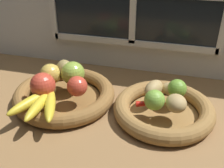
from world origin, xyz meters
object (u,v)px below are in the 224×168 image
object	(u,v)px
potato_small	(176,103)
lime_far	(177,89)
apple_green_back	(73,73)
potato_oblong	(154,89)
fruit_bowl_left	(65,95)
pear_brown	(65,70)
apple_golden_left	(51,74)
apple_red_front	(43,85)
fruit_bowl_right	(164,109)
chili_pepper	(156,103)
banana_bunch_front	(41,103)
apple_red_right	(77,86)
lime_near	(154,100)
potato_back	(173,90)

from	to	relation	value
potato_small	lime_far	xyz separation A→B (cm)	(-0.20, 7.49, 0.44)
apple_green_back	potato_oblong	world-z (taller)	apple_green_back
fruit_bowl_left	pear_brown	distance (cm)	8.40
fruit_bowl_left	apple_golden_left	bearing A→B (deg)	160.26
fruit_bowl_left	apple_red_front	distance (cm)	9.74
fruit_bowl_left	fruit_bowl_right	size ratio (longest dim) A/B	1.09
potato_small	chili_pepper	world-z (taller)	potato_small
fruit_bowl_right	chili_pepper	bearing A→B (deg)	-131.69
fruit_bowl_right	potato_oblong	xyz separation A→B (cm)	(-3.81, 2.96, 5.16)
banana_bunch_front	potato_small	xyz separation A→B (cm)	(38.40, 8.47, 0.98)
fruit_bowl_left	apple_red_front	world-z (taller)	apple_red_front
apple_red_right	pear_brown	distance (cm)	11.08
lime_far	apple_green_back	bearing A→B (deg)	-179.30
apple_golden_left	fruit_bowl_left	bearing A→B (deg)	-19.74
banana_bunch_front	lime_near	world-z (taller)	lime_near
potato_small	potato_oblong	bearing A→B (deg)	138.58
fruit_bowl_left	lime_near	size ratio (longest dim) A/B	5.55
fruit_bowl_right	fruit_bowl_left	bearing A→B (deg)	180.00
fruit_bowl_left	potato_small	bearing A→B (deg)	-5.32
fruit_bowl_left	fruit_bowl_right	world-z (taller)	same
potato_back	fruit_bowl_left	bearing A→B (deg)	-172.44
banana_bunch_front	lime_far	size ratio (longest dim) A/B	3.04
lime_near	potato_oblong	bearing A→B (deg)	98.65
apple_green_back	apple_red_front	distance (cm)	11.39
lime_far	chili_pepper	xyz separation A→B (cm)	(-5.44, -6.62, -2.08)
apple_green_back	banana_bunch_front	xyz separation A→B (cm)	(-4.06, -15.55, -2.39)
potato_oblong	potato_small	distance (cm)	9.60
apple_golden_left	apple_red_front	bearing A→B (deg)	-80.84
chili_pepper	potato_small	bearing A→B (deg)	-26.14
potato_small	potato_back	size ratio (longest dim) A/B	0.87
banana_bunch_front	lime_near	xyz separation A→B (cm)	(32.27, 7.76, 1.50)
fruit_bowl_left	apple_golden_left	world-z (taller)	apple_golden_left
apple_golden_left	banana_bunch_front	xyz separation A→B (cm)	(3.23, -13.76, -1.97)
apple_red_front	chili_pepper	distance (cm)	35.03
apple_golden_left	banana_bunch_front	bearing A→B (deg)	-76.78
fruit_bowl_right	lime_far	xyz separation A→B (cm)	(3.19, 4.10, 5.59)
apple_golden_left	potato_small	bearing A→B (deg)	-7.23
fruit_bowl_left	lime_near	bearing A→B (deg)	-7.73
potato_small	apple_red_right	bearing A→B (deg)	178.88
lime_near	lime_far	bearing A→B (deg)	54.16
banana_bunch_front	potato_oblong	xyz separation A→B (cm)	(31.20, 14.82, 0.99)
apple_red_front	lime_near	size ratio (longest dim) A/B	1.29
fruit_bowl_right	banana_bunch_front	world-z (taller)	banana_bunch_front
potato_oblong	pear_brown	bearing A→B (deg)	175.85
potato_oblong	potato_back	world-z (taller)	potato_oblong
apple_red_right	pear_brown	xyz separation A→B (cm)	(-7.65, 7.99, 0.54)
fruit_bowl_right	chili_pepper	world-z (taller)	chili_pepper
apple_red_right	apple_green_back	xyz separation A→B (cm)	(-4.01, 6.48, 0.71)
apple_green_back	lime_near	size ratio (longest dim) A/B	1.29
potato_small	lime_far	distance (cm)	7.51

